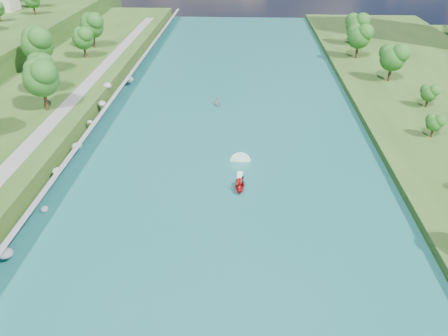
{
  "coord_description": "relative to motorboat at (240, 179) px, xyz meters",
  "views": [
    {
      "loc": [
        3.35,
        -46.7,
        37.22
      ],
      "look_at": [
        0.41,
        12.54,
        2.5
      ],
      "focal_mm": 35.0,
      "sensor_mm": 36.0,
      "label": 1
    }
  ],
  "objects": [
    {
      "name": "river_water",
      "position": [
        -2.95,
        7.82,
        -0.64
      ],
      "size": [
        55.0,
        240.0,
        0.1
      ],
      "primitive_type": "cube",
      "color": "#1B675F",
      "rests_on": "ground"
    },
    {
      "name": "motorboat",
      "position": [
        0.0,
        0.0,
        0.0
      ],
      "size": [
        3.6,
        18.56,
        2.11
      ],
      "rotation": [
        0.0,
        0.0,
        3.15
      ],
      "color": "red",
      "rests_on": "river_water"
    },
    {
      "name": "riverside_path",
      "position": [
        -35.45,
        7.82,
        2.86
      ],
      "size": [
        3.0,
        200.0,
        0.1
      ],
      "primitive_type": "cube",
      "color": "gray",
      "rests_on": "berm_west"
    },
    {
      "name": "ground",
      "position": [
        -2.95,
        -12.18,
        -0.69
      ],
      "size": [
        260.0,
        260.0,
        0.0
      ],
      "primitive_type": "plane",
      "color": "#2D5119",
      "rests_on": "ground"
    },
    {
      "name": "raft",
      "position": [
        -5.73,
        32.55,
        -0.22
      ],
      "size": [
        2.99,
        3.57,
        1.63
      ],
      "rotation": [
        0.0,
        0.0,
        0.3
      ],
      "color": "gray",
      "rests_on": "river_water"
    },
    {
      "name": "riprap_bank",
      "position": [
        -28.81,
        6.79,
        1.12
      ],
      "size": [
        4.54,
        236.0,
        4.49
      ],
      "color": "slate",
      "rests_on": "ground"
    },
    {
      "name": "trees_east",
      "position": [
        33.65,
        32.93,
        5.89
      ],
      "size": [
        12.28,
        140.5,
        11.39
      ],
      "color": "#165319",
      "rests_on": "berm_east"
    }
  ]
}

